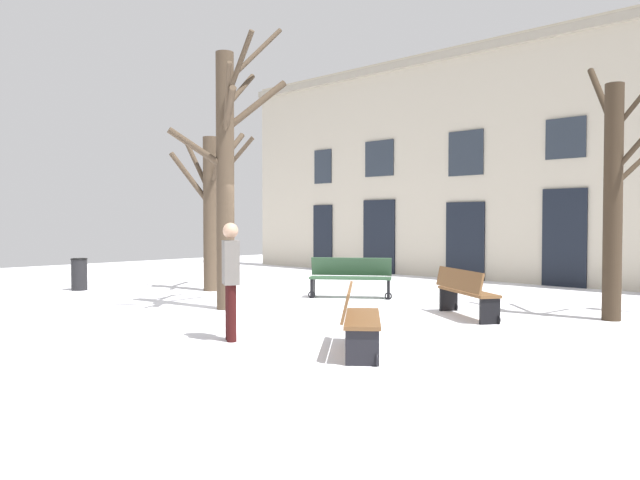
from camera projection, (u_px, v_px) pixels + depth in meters
name	position (u px, v px, depth m)	size (l,w,h in m)	color
ground_plane	(270.00, 304.00, 13.12)	(29.41, 29.41, 0.00)	white
building_facade	(464.00, 162.00, 18.73)	(18.38, 0.60, 7.13)	#BCB29E
tree_foreground	(211.00, 205.00, 15.53)	(2.08, 1.99, 4.15)	#4C3D2D
tree_center	(615.00, 191.00, 10.89)	(1.86, 1.34, 4.81)	#382B1E
tree_right_of_center	(227.00, 168.00, 12.22)	(1.61, 2.44, 5.86)	#4C3D2D
litter_bin	(79.00, 274.00, 15.67)	(0.42, 0.42, 0.82)	black
bench_facing_shops	(358.00, 318.00, 8.25)	(1.44, 1.60, 0.89)	brown
bench_back_to_back_right	(465.00, 291.00, 11.27)	(1.71, 1.33, 0.90)	brown
bench_by_litter_bin	(351.00, 277.00, 14.14)	(1.81, 1.48, 0.93)	#2D4C33
person_by_shop_door	(231.00, 275.00, 9.04)	(0.44, 0.38, 1.75)	#350F0F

